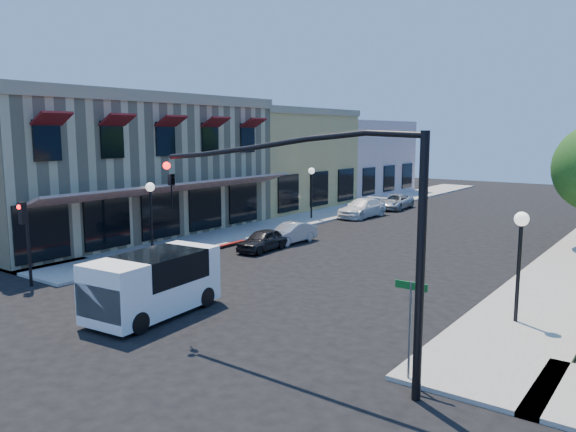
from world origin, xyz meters
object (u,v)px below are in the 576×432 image
Objects in this scene: lamppost_left_near at (151,200)px; lamppost_right_near at (520,239)px; lamppost_left_far at (312,180)px; signal_mast_arm at (336,212)px; secondary_signal at (25,228)px; street_name_sign at (410,315)px; parked_car_a at (263,240)px; parked_car_c at (362,208)px; parked_car_d at (395,202)px; white_van at (152,281)px; parked_car_b at (291,233)px.

lamppost_left_near is 17.00m from lamppost_right_near.
lamppost_left_near is 14.00m from lamppost_left_far.
signal_mast_arm reaches higher than secondary_signal.
street_name_sign is 17.05m from lamppost_left_near.
lamppost_left_near and lamppost_right_near have the same top height.
lamppost_left_near is 5.87m from parked_car_a.
lamppost_left_far is (-16.00, 19.80, 1.04)m from street_name_sign.
secondary_signal is 1.33× the size of street_name_sign.
street_name_sign is 0.56× the size of parked_car_c.
street_name_sign is at bearing -51.06° from lamppost_left_far.
parked_car_d is at bearing 84.11° from lamppost_left_near.
secondary_signal is at bearing -88.61° from lamppost_left_far.
parked_car_c is at bearing -94.18° from parked_car_d.
lamppost_left_near is 17.28m from parked_car_c.
lamppost_left_near is 1.00× the size of lamppost_left_far.
parked_car_a is at bearing 47.23° from lamppost_left_near.
signal_mast_arm is 2.50× the size of parked_car_a.
secondary_signal reaches higher than white_van.
signal_mast_arm is at bearing -24.37° from lamppost_left_near.
parked_car_d is at bearing 91.50° from parked_car_a.
lamppost_left_far is (-0.50, 20.59, 0.42)m from secondary_signal.
street_name_sign is 31.29m from parked_car_d.
parked_car_d is (-14.70, 22.31, -2.16)m from lamppost_right_near.
lamppost_left_far is at bearing -109.65° from parked_car_d.
signal_mast_arm is 2.24× the size of lamppost_left_far.
lamppost_left_near is (-14.36, 6.50, -1.35)m from signal_mast_arm.
street_name_sign is 25.48m from lamppost_left_far.
parked_car_b is at bearing 76.21° from secondary_signal.
street_name_sign is at bearing -41.34° from parked_car_b.
parked_car_d is at bearing 86.44° from secondary_signal.
parked_car_c is 1.08× the size of parked_car_d.
lamppost_left_near is 1.07× the size of parked_car_b.
parked_car_d is (1.80, 28.91, -1.74)m from secondary_signal.
signal_mast_arm reaches higher than parked_car_a.
lamppost_left_near is (-0.50, 6.59, 0.42)m from secondary_signal.
lamppost_left_near is (-16.00, 5.80, 1.04)m from street_name_sign.
parked_car_b is 0.80× the size of parked_car_d.
parked_car_b is 0.74× the size of parked_car_c.
lamppost_left_near is 7.75m from parked_car_b.
street_name_sign reaches higher than parked_car_d.
white_van is at bearing -74.08° from parked_car_a.
lamppost_left_far is at bearing 109.55° from white_van.
parked_car_d is at bearing 74.53° from lamppost_left_far.
signal_mast_arm is 15.38m from parked_car_a.
street_name_sign is 0.75× the size of parked_car_b.
white_van is at bearing -74.96° from parked_car_c.
white_van reaches higher than parked_car_a.
white_van is 1.42× the size of parked_car_b.
lamppost_left_far is 8.69m from parked_car_b.
parked_car_a is at bearing -86.48° from parked_car_b.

